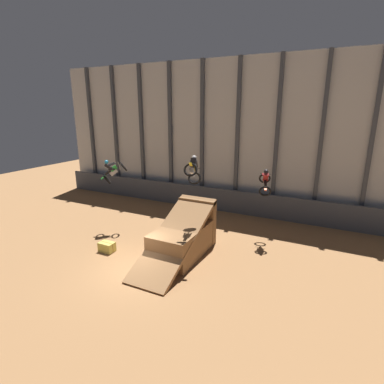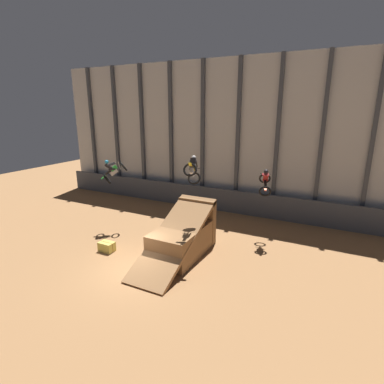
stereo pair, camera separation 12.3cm
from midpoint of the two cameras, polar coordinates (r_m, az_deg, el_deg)
ground_plane at (r=16.50m, az=-10.89°, el=-14.30°), size 60.00×60.00×0.00m
arena_back_wall at (r=24.74m, az=5.21°, el=10.47°), size 32.00×0.40×11.93m
lower_barrier at (r=24.86m, az=4.16°, el=-1.32°), size 31.36×0.20×1.86m
dirt_ramp at (r=17.50m, az=-1.72°, el=-8.52°), size 2.35×6.29×2.98m
rider_bike_left_air at (r=20.90m, az=-15.00°, el=3.96°), size 1.69×1.68×1.69m
rider_bike_center_air at (r=16.06m, az=-0.04°, el=4.22°), size 1.17×1.81×1.68m
rider_bike_right_air at (r=18.88m, az=13.58°, el=1.93°), size 1.15×1.90×1.66m
hay_bale_trackside at (r=18.65m, az=-16.09°, el=-10.01°), size 0.91×0.60×0.57m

